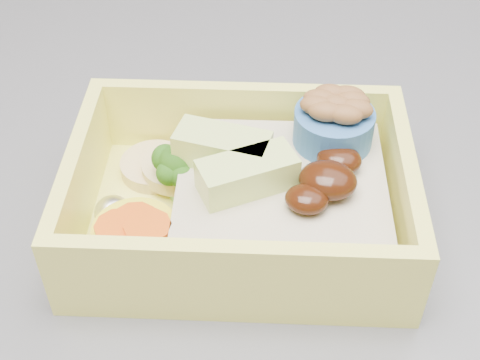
# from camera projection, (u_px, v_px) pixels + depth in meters

# --- Properties ---
(bento_box) EXTENTS (0.22, 0.18, 0.07)m
(bento_box) POSITION_uv_depth(u_px,v_px,m) (251.00, 193.00, 0.40)
(bento_box) COLOR #FFFB69
(bento_box) RESTS_ON island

